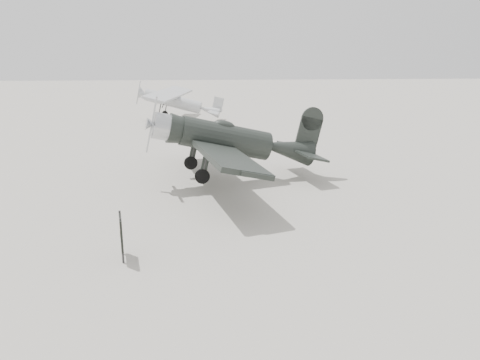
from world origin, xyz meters
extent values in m
plane|color=#ACA499|center=(0.00, 0.00, 0.00)|extent=(160.00, 160.00, 0.00)
cylinder|color=black|center=(-0.78, 6.12, 2.06)|extent=(4.42, 2.25, 1.35)
cone|color=black|center=(2.31, 6.82, 2.11)|extent=(2.71, 1.77, 1.25)
cylinder|color=#B7BABC|center=(-3.64, 5.48, 2.06)|extent=(1.11, 1.35, 1.19)
cone|color=#B7BABC|center=(-4.21, 5.35, 2.06)|extent=(0.45, 0.60, 0.54)
cube|color=#B7BABC|center=(-4.14, 5.36, 2.06)|extent=(0.09, 0.18, 2.50)
ellipsoid|color=black|center=(-0.97, 6.08, 2.66)|extent=(1.18, 0.87, 0.44)
cube|color=black|center=(-1.44, 5.97, 1.72)|extent=(4.52, 11.70, 0.21)
cube|color=black|center=(3.06, 6.99, 2.16)|extent=(1.92, 4.17, 0.10)
cube|color=black|center=(3.20, 7.02, 2.97)|extent=(1.15, 0.35, 1.73)
cylinder|color=black|center=(-1.53, 4.62, 0.41)|extent=(0.67, 0.29, 0.65)
cylinder|color=black|center=(-2.10, 7.16, 0.41)|extent=(0.67, 0.29, 0.65)
cylinder|color=#333333|center=(-1.53, 4.62, 1.05)|extent=(0.13, 0.13, 1.35)
cylinder|color=#333333|center=(-2.10, 7.16, 1.05)|extent=(0.13, 0.13, 1.35)
cylinder|color=black|center=(3.30, 7.05, 1.69)|extent=(0.22, 0.12, 0.21)
cylinder|color=#ACAEB2|center=(-4.50, 25.90, 1.70)|extent=(5.03, 1.91, 1.04)
cone|color=#ACAEB2|center=(-1.24, 25.30, 1.70)|extent=(1.85, 1.24, 0.95)
cone|color=#ACAEB2|center=(-7.20, 26.39, 1.70)|extent=(0.74, 1.07, 0.98)
cube|color=#ACAEB2|center=(-7.57, 26.46, 1.70)|extent=(0.07, 0.14, 2.08)
cube|color=#ACAEB2|center=(-4.87, 25.97, 2.29)|extent=(3.64, 10.57, 0.17)
cube|color=#ACAEB2|center=(-0.77, 25.22, 1.75)|extent=(1.42, 3.32, 0.08)
cube|color=#ACAEB2|center=(-0.68, 25.20, 2.36)|extent=(0.85, 0.23, 1.23)
cylinder|color=black|center=(-5.43, 25.01, 0.26)|extent=(0.55, 0.23, 0.53)
cylinder|color=black|center=(-5.05, 27.06, 0.26)|extent=(0.55, 0.23, 0.53)
cylinder|color=#333333|center=(-5.43, 25.01, 0.80)|extent=(0.10, 0.10, 1.14)
cylinder|color=#333333|center=(-5.05, 27.06, 0.80)|extent=(0.10, 0.10, 1.14)
cylinder|color=black|center=(-0.59, 25.18, 1.42)|extent=(0.18, 0.10, 0.17)
cylinder|color=#333333|center=(-4.18, -2.32, 0.71)|extent=(0.08, 0.08, 1.42)
cylinder|color=#333333|center=(-4.31, -1.68, 0.71)|extent=(0.08, 0.08, 1.42)
cube|color=black|center=(-4.24, -2.00, 0.87)|extent=(0.26, 0.97, 0.98)
cube|color=beige|center=(-4.28, -2.01, 0.93)|extent=(0.16, 0.75, 0.20)
camera|label=1|loc=(-1.64, -15.21, 6.15)|focal=35.00mm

